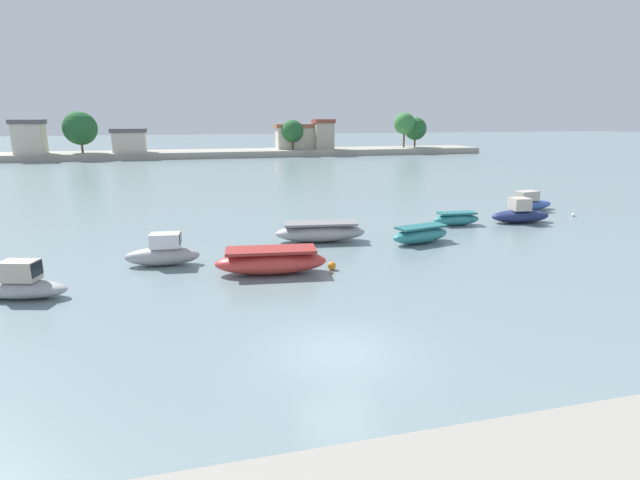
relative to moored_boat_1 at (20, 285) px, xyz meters
The scene contains 12 objects.
ground_plane 13.68m from the moored_boat_1, 35.33° to the right, with size 400.00×400.00×0.00m, color slate.
moored_boat_1 is the anchor object (origin of this frame).
moored_boat_2 6.38m from the moored_boat_1, 31.46° to the left, with size 3.69×1.47×1.61m.
moored_boat_3 10.42m from the moored_boat_1, ahead, with size 5.38×2.36×1.20m.
moored_boat_4 15.45m from the moored_boat_1, 23.30° to the left, with size 5.50×2.47×1.15m.
moored_boat_5 20.21m from the moored_boat_1, 12.23° to the left, with size 4.03×2.16×1.02m.
moored_boat_6 25.61m from the moored_boat_1, 18.64° to the left, with size 3.29×1.33×0.89m.
moored_boat_7 30.04m from the moored_boat_1, 15.17° to the left, with size 4.31×1.89×1.72m.
moored_boat_8 34.51m from the moored_boat_1, 19.77° to the left, with size 4.78×2.32×1.55m.
mooring_buoy_0 13.30m from the moored_boat_1, ahead, with size 0.40×0.40×0.40m, color orange.
mooring_buoy_2 35.22m from the moored_boat_1, 14.24° to the left, with size 0.26×0.26×0.26m, color white.
distant_shoreline 74.06m from the moored_boat_1, 80.16° to the left, with size 104.10×9.78×8.01m.
Camera 1 is at (-4.24, -13.85, 7.17)m, focal length 28.21 mm.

